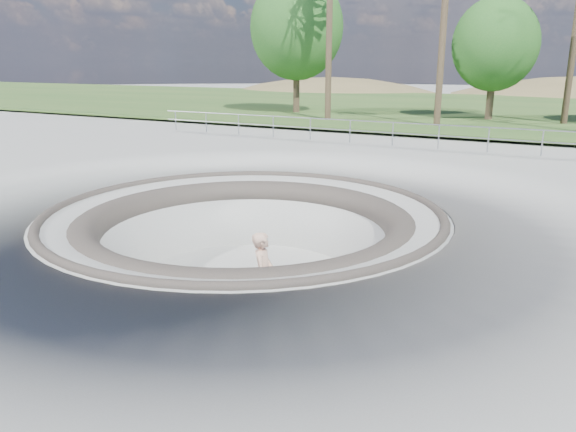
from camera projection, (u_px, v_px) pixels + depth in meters
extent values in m
plane|color=#B0B1AB|center=(245.00, 212.00, 14.44)|extent=(180.00, 180.00, 0.00)
torus|color=#B0B1AB|center=(246.00, 284.00, 14.97)|extent=(14.00, 14.00, 4.00)
cylinder|color=#B0B1AB|center=(246.00, 282.00, 14.96)|extent=(6.60, 6.60, 0.10)
torus|color=#4A423B|center=(245.00, 212.00, 14.44)|extent=(10.24, 10.24, 0.24)
torus|color=#4A423B|center=(245.00, 228.00, 14.56)|extent=(8.91, 8.91, 0.81)
cube|color=#315522|center=(482.00, 108.00, 43.24)|extent=(180.00, 36.00, 0.12)
ellipsoid|color=brown|center=(331.00, 142.00, 72.88)|extent=(50.40, 36.00, 23.40)
cylinder|color=gray|center=(393.00, 122.00, 24.31)|extent=(25.00, 0.05, 0.05)
cylinder|color=gray|center=(393.00, 133.00, 24.43)|extent=(25.00, 0.05, 0.05)
cube|color=#975A3C|center=(264.00, 318.00, 12.59)|extent=(0.82, 0.45, 0.02)
cylinder|color=#A1A1A6|center=(264.00, 319.00, 12.60)|extent=(0.08, 0.17, 0.03)
cylinder|color=#A1A1A6|center=(264.00, 319.00, 12.60)|extent=(0.08, 0.17, 0.03)
cylinder|color=beige|center=(264.00, 320.00, 12.60)|extent=(0.07, 0.05, 0.06)
cylinder|color=beige|center=(264.00, 320.00, 12.60)|extent=(0.07, 0.05, 0.06)
cylinder|color=beige|center=(264.00, 320.00, 12.60)|extent=(0.07, 0.05, 0.06)
cylinder|color=beige|center=(264.00, 320.00, 12.60)|extent=(0.07, 0.05, 0.06)
imported|color=#E0AE91|center=(263.00, 276.00, 12.32)|extent=(0.70, 0.85, 2.00)
cylinder|color=brown|center=(329.00, 39.00, 33.10)|extent=(0.36, 0.36, 9.70)
cylinder|color=brown|center=(329.00, 37.00, 33.39)|extent=(0.36, 0.36, 9.91)
cylinder|color=brown|center=(443.00, 35.00, 29.95)|extent=(0.36, 0.36, 9.85)
cylinder|color=brown|center=(575.00, 37.00, 30.95)|extent=(0.36, 0.36, 9.71)
cylinder|color=brown|center=(296.00, 74.00, 38.68)|extent=(0.44, 0.44, 5.37)
ellipsoid|color=#225E20|center=(297.00, 27.00, 37.86)|extent=(6.42, 5.84, 7.00)
cylinder|color=brown|center=(491.00, 86.00, 34.01)|extent=(0.44, 0.44, 4.23)
ellipsoid|color=#225E20|center=(495.00, 44.00, 33.37)|extent=(5.05, 4.59, 5.51)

